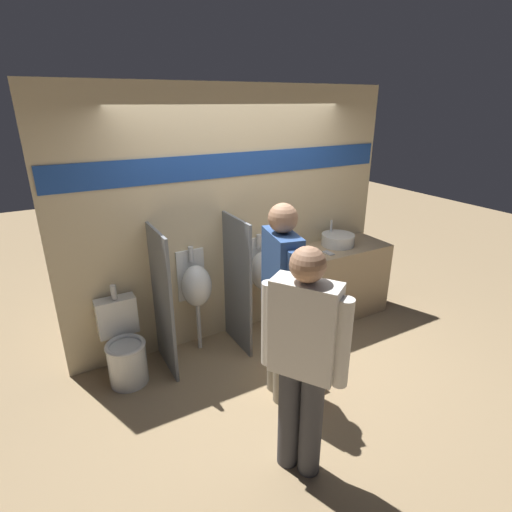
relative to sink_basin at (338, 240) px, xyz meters
name	(u,v)px	position (x,y,z in m)	size (l,w,h in m)	color
ground_plane	(264,351)	(-1.23, -0.34, -0.96)	(16.00, 16.00, 0.00)	#997F5B
display_wall	(236,217)	(-1.23, 0.26, 0.39)	(3.76, 0.07, 2.70)	beige
sink_counter	(341,279)	(0.05, -0.06, -0.52)	(1.09, 0.57, 0.90)	tan
sink_basin	(338,240)	(0.00, 0.00, 0.00)	(0.39, 0.39, 0.28)	silver
cell_phone	(328,253)	(-0.28, -0.17, -0.06)	(0.07, 0.14, 0.01)	#B7B7BC
divider_near_counter	(163,302)	(-2.21, -0.07, -0.24)	(0.03, 0.60, 1.45)	slate
divider_mid	(237,284)	(-1.40, -0.07, -0.24)	(0.03, 0.60, 1.45)	slate
urinal_near_counter	(196,286)	(-1.80, 0.08, -0.22)	(0.32, 0.32, 1.14)	silver
urinal_far	(263,270)	(-1.00, 0.08, -0.22)	(0.32, 0.32, 1.14)	silver
toilet	(124,349)	(-2.61, -0.06, -0.64)	(0.37, 0.54, 0.92)	silver
person_in_vest	(303,357)	(-1.75, -1.71, -0.01)	(0.40, 0.52, 1.73)	#3D3D42
person_with_lanyard	(281,297)	(-1.45, -0.98, 0.03)	(0.29, 0.62, 1.80)	gray
shopping_bag	(302,370)	(-1.21, -1.00, -0.78)	(0.27, 0.15, 0.48)	orange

